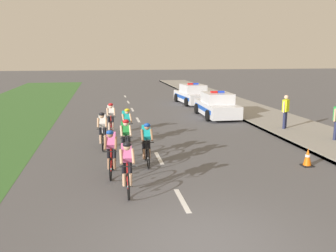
% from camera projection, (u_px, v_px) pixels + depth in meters
% --- Properties ---
extents(ground_plane, '(160.00, 160.00, 0.00)m').
position_uv_depth(ground_plane, '(206.00, 244.00, 7.33)').
color(ground_plane, '#56565B').
extents(sidewalk_slab, '(3.66, 60.00, 0.12)m').
position_uv_depth(sidewalk_slab, '(264.00, 116.00, 22.17)').
color(sidewalk_slab, gray).
rests_on(sidewalk_slab, ground).
extents(kerb_edge, '(0.16, 60.00, 0.13)m').
position_uv_depth(kerb_edge, '(237.00, 116.00, 21.87)').
color(kerb_edge, '#9E9E99').
rests_on(kerb_edge, ground).
extents(lane_markings_centre, '(0.14, 29.60, 0.01)m').
position_uv_depth(lane_markings_centre, '(142.00, 126.00, 19.17)').
color(lane_markings_centre, white).
rests_on(lane_markings_centre, ground).
extents(cyclist_lead, '(0.42, 1.72, 1.56)m').
position_uv_depth(cyclist_lead, '(127.00, 166.00, 9.88)').
color(cyclist_lead, black).
rests_on(cyclist_lead, ground).
extents(cyclist_second, '(0.45, 1.72, 1.56)m').
position_uv_depth(cyclist_second, '(111.00, 151.00, 11.33)').
color(cyclist_second, black).
rests_on(cyclist_second, ground).
extents(cyclist_third, '(0.42, 1.72, 1.56)m').
position_uv_depth(cyclist_third, '(147.00, 143.00, 12.45)').
color(cyclist_third, black).
rests_on(cyclist_third, ground).
extents(cyclist_fourth, '(0.42, 1.72, 1.56)m').
position_uv_depth(cyclist_fourth, '(126.00, 138.00, 13.09)').
color(cyclist_fourth, black).
rests_on(cyclist_fourth, ground).
extents(cyclist_fifth, '(0.45, 1.72, 1.56)m').
position_uv_depth(cyclist_fifth, '(126.00, 125.00, 15.62)').
color(cyclist_fifth, black).
rests_on(cyclist_fifth, ground).
extents(cyclist_sixth, '(0.42, 1.72, 1.56)m').
position_uv_depth(cyclist_sixth, '(102.00, 129.00, 14.63)').
color(cyclist_sixth, black).
rests_on(cyclist_sixth, ground).
extents(cyclist_seventh, '(0.42, 1.72, 1.56)m').
position_uv_depth(cyclist_seventh, '(111.00, 118.00, 17.29)').
color(cyclist_seventh, black).
rests_on(cyclist_seventh, ground).
extents(police_car_nearest, '(2.07, 4.43, 1.59)m').
position_uv_depth(police_car_nearest, '(217.00, 106.00, 22.01)').
color(police_car_nearest, silver).
rests_on(police_car_nearest, ground).
extents(police_car_second, '(2.26, 4.53, 1.59)m').
position_uv_depth(police_car_second, '(193.00, 95.00, 27.86)').
color(police_car_second, silver).
rests_on(police_car_second, ground).
extents(traffic_cone_near, '(0.36, 0.36, 0.64)m').
position_uv_depth(traffic_cone_near, '(308.00, 157.00, 12.37)').
color(traffic_cone_near, black).
rests_on(traffic_cone_near, ground).
extents(spectator_closest, '(0.45, 0.40, 1.68)m').
position_uv_depth(spectator_closest, '(286.00, 109.00, 17.92)').
color(spectator_closest, '#23284C').
rests_on(spectator_closest, sidewalk_slab).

